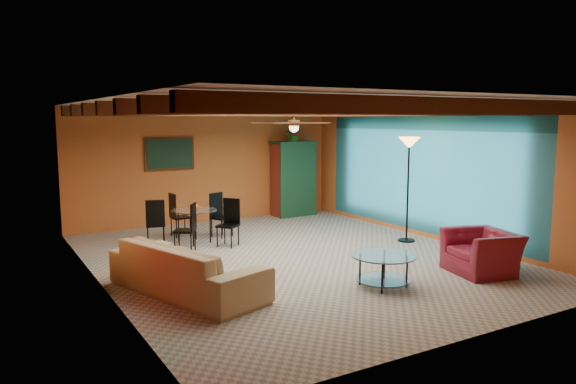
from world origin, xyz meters
TOP-DOWN VIEW (x-y plane):
  - room at (0.00, 0.11)m, footprint 6.52×8.01m
  - sofa at (-2.27, -0.89)m, footprint 1.70×2.65m
  - armchair at (2.10, -2.29)m, footprint 1.12×1.22m
  - coffee_table at (0.29, -2.05)m, footprint 0.98×0.98m
  - dining_table at (-1.08, 2.00)m, footprint 2.26×2.26m
  - armoire at (2.20, 3.70)m, footprint 1.06×0.57m
  - floor_lamp at (2.64, 0.01)m, footprint 0.46×0.46m
  - ceiling_fan at (0.00, 0.00)m, footprint 1.50×1.50m
  - painting at (-0.90, 3.96)m, footprint 1.05×0.03m
  - potted_plant at (2.20, 3.70)m, footprint 0.53×0.50m
  - vase at (-1.08, 2.00)m, footprint 0.19×0.19m

SIDE VIEW (x-z plane):
  - coffee_table at x=0.29m, z-range 0.00..0.48m
  - armchair at x=2.10m, z-range 0.00..0.67m
  - sofa at x=-2.27m, z-range 0.00..0.72m
  - dining_table at x=-1.08m, z-range 0.00..0.92m
  - armoire at x=2.20m, z-range 0.00..1.82m
  - vase at x=-1.08m, z-range 0.92..1.10m
  - floor_lamp at x=2.64m, z-range 0.00..2.09m
  - painting at x=-0.90m, z-range 1.32..1.97m
  - potted_plant at x=2.20m, z-range 1.82..2.28m
  - ceiling_fan at x=0.00m, z-range 2.14..2.58m
  - room at x=0.00m, z-range 1.01..3.72m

